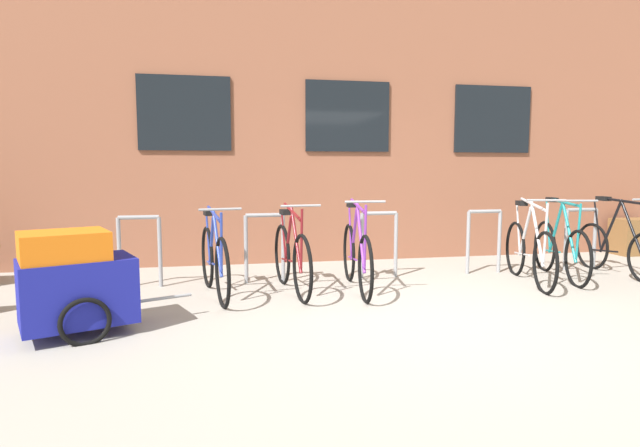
% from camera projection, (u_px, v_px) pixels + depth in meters
% --- Properties ---
extents(ground_plane, '(42.00, 42.00, 0.00)m').
position_uv_depth(ground_plane, '(428.00, 318.00, 4.94)').
color(ground_plane, '#9E998E').
extents(storefront_building, '(28.00, 5.25, 5.11)m').
position_uv_depth(storefront_building, '(316.00, 113.00, 10.34)').
color(storefront_building, brown).
rests_on(storefront_building, ground).
extents(bike_rack, '(6.52, 0.05, 0.88)m').
position_uv_depth(bike_rack, '(379.00, 239.00, 6.76)').
color(bike_rack, gray).
rests_on(bike_rack, ground).
extents(bicycle_black, '(0.44, 1.70, 1.08)m').
position_uv_depth(bicycle_black, '(618.00, 247.00, 6.92)').
color(bicycle_black, black).
rests_on(bicycle_black, ground).
extents(bicycle_silver, '(0.58, 1.76, 1.10)m').
position_uv_depth(bicycle_silver, '(529.00, 251.00, 6.45)').
color(bicycle_silver, black).
rests_on(bicycle_silver, ground).
extents(bicycle_teal, '(0.55, 1.71, 1.08)m').
position_uv_depth(bicycle_teal, '(560.00, 248.00, 6.75)').
color(bicycle_teal, black).
rests_on(bicycle_teal, ground).
extents(bicycle_blue, '(0.46, 1.75, 1.05)m').
position_uv_depth(bicycle_blue, '(214.00, 261.00, 5.80)').
color(bicycle_blue, black).
rests_on(bicycle_blue, ground).
extents(bicycle_maroon, '(0.44, 1.74, 1.07)m').
position_uv_depth(bicycle_maroon, '(291.00, 258.00, 5.99)').
color(bicycle_maroon, black).
rests_on(bicycle_maroon, ground).
extents(bicycle_purple, '(0.44, 1.84, 1.11)m').
position_uv_depth(bicycle_purple, '(356.00, 256.00, 6.08)').
color(bicycle_purple, black).
rests_on(bicycle_purple, ground).
extents(bike_trailer, '(1.46, 0.89, 0.92)m').
position_uv_depth(bike_trailer, '(75.00, 281.00, 4.42)').
color(bike_trailer, navy).
rests_on(bike_trailer, ground).
extents(planter_box, '(0.70, 0.44, 0.60)m').
position_uv_depth(planter_box, '(635.00, 237.00, 8.64)').
color(planter_box, brown).
rests_on(planter_box, ground).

